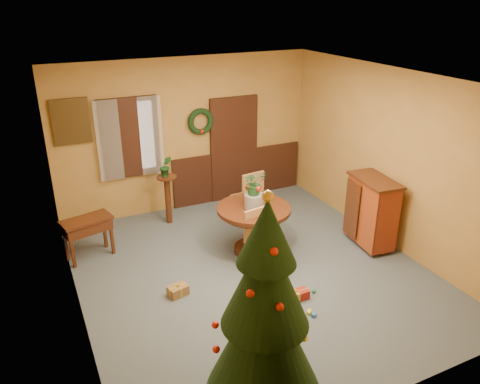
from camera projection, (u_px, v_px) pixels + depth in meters
room_envelope at (199, 151)px, 9.04m from camera, size 5.50×5.50×5.50m
dining_table at (254, 221)px, 7.50m from camera, size 1.18×1.18×0.81m
urn at (254, 201)px, 7.36m from camera, size 0.30×0.30×0.22m
centerpiece_plant at (254, 183)px, 7.24m from camera, size 0.35×0.30×0.39m
chair_near at (259, 237)px, 7.13m from camera, size 0.47×0.47×0.94m
chair_far at (249, 196)px, 8.48m from camera, size 0.50×0.50×1.03m
guitar at (280, 255)px, 6.87m from camera, size 0.48×0.59×0.76m
plant_stand at (168, 194)px, 8.49m from camera, size 0.36×0.36×0.92m
stand_plant at (166, 166)px, 8.27m from camera, size 0.23×0.20×0.38m
christmas_tree at (265, 313)px, 4.44m from camera, size 1.17×1.17×2.42m
writing_desk at (87, 228)px, 7.38m from camera, size 0.84×0.56×0.69m
sideboard at (372, 210)px, 7.69m from camera, size 0.60×0.99×1.20m
gift_c at (178, 290)px, 6.60m from camera, size 0.30×0.24×0.15m
gift_d at (296, 296)px, 6.50m from camera, size 0.38×0.16×0.13m
toy_a at (314, 315)px, 6.18m from camera, size 0.09×0.09×0.05m
toy_b at (314, 291)px, 6.66m from camera, size 0.06×0.06×0.06m
toy_c at (309, 312)px, 6.23m from camera, size 0.09×0.09×0.05m
toy_d at (287, 273)px, 7.10m from camera, size 0.06×0.06×0.06m
toy_e at (261, 284)px, 6.83m from camera, size 0.09×0.06×0.05m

